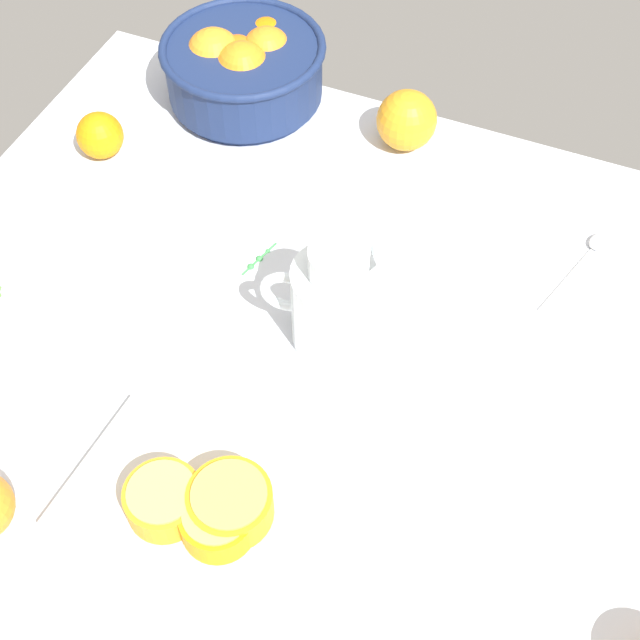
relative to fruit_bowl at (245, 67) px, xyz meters
The scene contains 11 objects.
ground_plane 48.49cm from the fruit_bowl, 53.21° to the right, with size 110.31×90.87×3.00cm, color silver.
fruit_bowl is the anchor object (origin of this frame).
juice_pitcher 45.61cm from the fruit_bowl, 50.69° to the right, with size 15.12×10.64×16.03cm.
cutting_board 67.40cm from the fruit_bowl, 68.06° to the right, with size 29.12×17.10×1.75cm, color beige.
orange_half_0 67.14cm from the fruit_bowl, 65.59° to the right, with size 8.61×8.61×4.45cm.
orange_half_1 68.91cm from the fruit_bowl, 66.62° to the right, with size 7.59×7.59×3.98cm.
orange_half_2 66.83cm from the fruit_bowl, 71.37° to the right, with size 7.88×7.88×4.00cm.
loose_orange_2 24.98cm from the fruit_bowl, ahead, with size 8.46×8.46×8.46cm, color orange.
loose_orange_3 22.98cm from the fruit_bowl, 125.81° to the right, with size 6.50×6.50×6.50cm, color orange.
spoon 54.90cm from the fruit_bowl, 13.03° to the right, with size 6.14×15.73×1.00cm.
herb_sprig_1 32.49cm from the fruit_bowl, 62.05° to the right, with size 2.04×6.58×0.92cm.
Camera 1 is at (21.79, -53.97, 84.81)cm, focal length 49.26 mm.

